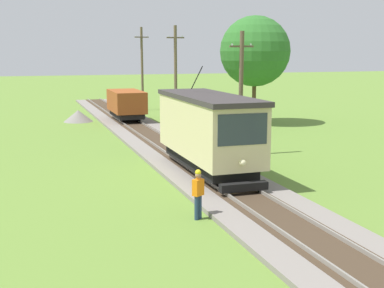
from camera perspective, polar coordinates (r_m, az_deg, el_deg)
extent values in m
cube|color=beige|center=(24.19, 1.74, 1.84)|extent=(2.50, 8.00, 2.60)
cube|color=#383333|center=(24.03, 1.76, 5.17)|extent=(2.60, 8.32, 0.22)
cube|color=black|center=(24.47, 1.73, -1.82)|extent=(2.10, 7.04, 0.44)
cube|color=#2D3842|center=(20.44, 5.60, 1.59)|extent=(2.10, 0.03, 1.25)
cube|color=#2D3842|center=(24.60, 4.52, 2.80)|extent=(0.02, 6.72, 1.04)
sphere|color=#F4EAB2|center=(20.63, 5.58, -2.05)|extent=(0.28, 0.28, 0.28)
cylinder|color=black|center=(25.48, 0.53, 7.28)|extent=(0.05, 1.67, 1.19)
cube|color=black|center=(20.73, 5.69, -4.69)|extent=(2.00, 0.36, 0.32)
cylinder|color=black|center=(22.43, 3.68, -2.94)|extent=(1.54, 0.80, 0.80)
cylinder|color=black|center=(26.55, 0.08, -0.88)|extent=(1.54, 0.80, 0.80)
cube|color=#93471E|center=(43.09, -7.22, 4.70)|extent=(2.40, 5.20, 1.70)
cube|color=black|center=(43.20, -7.19, 3.27)|extent=(2.02, 4.78, 0.38)
cylinder|color=black|center=(41.68, -6.78, 3.04)|extent=(1.54, 0.76, 0.76)
cylinder|color=black|center=(44.72, -7.58, 3.50)|extent=(1.54, 0.76, 0.76)
cylinder|color=brown|center=(28.90, 5.38, 5.43)|extent=(0.24, 0.34, 6.89)
cube|color=brown|center=(28.81, 5.47, 10.62)|extent=(1.40, 0.10, 0.10)
cylinder|color=silver|center=(28.59, 4.44, 10.84)|extent=(0.08, 0.08, 0.10)
cylinder|color=silver|center=(29.03, 6.48, 10.80)|extent=(0.08, 0.08, 0.10)
cylinder|color=brown|center=(40.81, -1.81, 7.45)|extent=(0.24, 0.34, 7.78)
cube|color=brown|center=(40.78, -1.83, 11.60)|extent=(1.40, 0.10, 0.10)
cylinder|color=silver|center=(40.63, -2.59, 11.74)|extent=(0.08, 0.08, 0.10)
cylinder|color=silver|center=(40.94, -1.08, 11.73)|extent=(0.08, 0.08, 0.10)
cylinder|color=brown|center=(52.14, -5.50, 8.19)|extent=(0.24, 0.47, 8.17)
cube|color=brown|center=(52.13, -5.55, 11.60)|extent=(1.40, 0.10, 0.10)
cylinder|color=silver|center=(52.01, -6.16, 11.70)|extent=(0.08, 0.08, 0.10)
cylinder|color=silver|center=(52.26, -4.96, 11.72)|extent=(0.08, 0.08, 0.10)
cone|color=gray|center=(44.48, -12.39, 3.03)|extent=(2.43, 2.43, 0.97)
cylinder|color=navy|center=(18.27, 0.84, -6.91)|extent=(0.15, 0.15, 0.86)
cylinder|color=navy|center=(18.15, 0.50, -7.02)|extent=(0.15, 0.15, 0.86)
cube|color=orange|center=(18.01, 0.68, -4.78)|extent=(0.45, 0.40, 0.58)
sphere|color=#936B51|center=(17.91, 0.68, -3.45)|extent=(0.22, 0.22, 0.22)
sphere|color=yellow|center=(17.88, 0.68, -3.14)|extent=(0.21, 0.21, 0.21)
cylinder|color=#4C3823|center=(42.24, 6.81, 4.71)|extent=(0.32, 0.32, 3.72)
sphere|color=#2D6B28|center=(42.05, 6.92, 10.08)|extent=(5.58, 5.58, 5.58)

